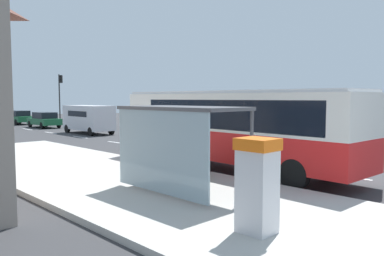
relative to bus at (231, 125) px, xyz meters
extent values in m
cube|color=#38383A|center=(1.71, 11.22, -1.86)|extent=(56.00, 92.00, 0.04)
cube|color=beige|center=(-4.69, -0.78, -1.75)|extent=(6.20, 30.00, 0.18)
cube|color=silver|center=(1.96, -3.78, -1.84)|extent=(0.16, 2.20, 0.01)
cube|color=silver|center=(1.96, 1.22, -1.84)|extent=(0.16, 2.20, 0.01)
cube|color=silver|center=(1.96, 6.22, -1.84)|extent=(0.16, 2.20, 0.01)
cube|color=silver|center=(1.96, 11.22, -1.84)|extent=(0.16, 2.20, 0.01)
cube|color=silver|center=(1.96, 16.22, -1.84)|extent=(0.16, 2.20, 0.01)
cube|color=silver|center=(1.96, 21.22, -1.84)|extent=(0.16, 2.20, 0.01)
cube|color=silver|center=(1.96, 26.22, -1.84)|extent=(0.16, 2.20, 0.01)
cube|color=red|center=(0.01, -0.02, -0.77)|extent=(2.90, 11.08, 1.15)
cube|color=silver|center=(0.01, -0.02, 0.53)|extent=(2.90, 11.08, 1.45)
cube|color=silver|center=(0.01, -0.02, 1.31)|extent=(2.76, 10.86, 0.12)
cube|color=black|center=(0.21, 5.43, 0.46)|extent=(2.30, 0.20, 1.22)
cube|color=black|center=(-1.22, -0.48, 0.46)|extent=(0.39, 8.58, 1.10)
cylinder|color=black|center=(-0.98, 3.92, -1.34)|extent=(0.32, 1.01, 1.00)
cylinder|color=black|center=(1.28, 3.84, -1.34)|extent=(0.32, 1.01, 1.00)
cylinder|color=black|center=(-1.25, -3.68, -1.34)|extent=(0.32, 1.01, 1.00)
cylinder|color=black|center=(1.01, -3.76, -1.34)|extent=(0.32, 1.01, 1.00)
cube|color=silver|center=(3.91, 18.38, -0.52)|extent=(2.09, 5.23, 1.96)
cube|color=black|center=(3.91, 18.38, -0.19)|extent=(2.09, 3.16, 0.44)
cylinder|color=black|center=(4.78, 16.36, -1.50)|extent=(0.23, 0.68, 0.68)
cylinder|color=black|center=(2.98, 16.39, -1.50)|extent=(0.23, 0.68, 0.68)
cylinder|color=black|center=(4.85, 20.36, -1.50)|extent=(0.23, 0.68, 0.68)
cylinder|color=black|center=(3.05, 20.39, -1.50)|extent=(0.23, 0.68, 0.68)
cube|color=#195933|center=(4.01, 34.03, -1.22)|extent=(2.02, 4.49, 0.60)
cube|color=black|center=(4.02, 33.83, -0.62)|extent=(1.70, 2.45, 0.60)
cylinder|color=black|center=(3.12, 35.48, -1.52)|extent=(0.23, 0.65, 0.64)
cylinder|color=black|center=(4.75, 35.57, -1.52)|extent=(0.23, 0.65, 0.64)
cylinder|color=black|center=(3.27, 32.49, -1.52)|extent=(0.23, 0.65, 0.64)
cylinder|color=black|center=(4.91, 32.57, -1.52)|extent=(0.23, 0.65, 0.64)
cube|color=#195933|center=(4.01, 27.21, -1.22)|extent=(1.90, 4.44, 0.60)
cube|color=black|center=(4.01, 27.01, -0.62)|extent=(1.64, 2.41, 0.60)
cylinder|color=black|center=(3.23, 28.73, -1.52)|extent=(0.21, 0.64, 0.64)
cylinder|color=black|center=(4.87, 28.69, -1.52)|extent=(0.21, 0.64, 0.64)
cylinder|color=black|center=(3.16, 25.73, -1.52)|extent=(0.21, 0.64, 0.64)
cylinder|color=black|center=(4.80, 25.69, -1.52)|extent=(0.21, 0.64, 0.64)
cube|color=silver|center=(-5.70, -5.45, -0.81)|extent=(0.60, 0.70, 1.70)
cube|color=orange|center=(-5.70, -5.45, 0.16)|extent=(0.66, 0.76, 0.24)
cube|color=black|center=(-5.39, -5.45, -0.54)|extent=(0.03, 0.36, 0.44)
cylinder|color=green|center=(-2.49, -0.64, -1.19)|extent=(0.52, 0.52, 0.95)
cylinder|color=orange|center=(-2.49, 0.06, -1.19)|extent=(0.52, 0.52, 0.95)
cylinder|color=#2D2D2D|center=(7.11, 30.25, 0.90)|extent=(0.14, 0.14, 5.48)
cube|color=black|center=(7.33, 30.25, 3.14)|extent=(0.24, 0.28, 0.84)
sphere|color=red|center=(7.45, 30.25, 3.42)|extent=(0.16, 0.16, 0.16)
sphere|color=#3C2C03|center=(7.45, 30.25, 3.14)|extent=(0.16, 0.16, 0.16)
sphere|color=black|center=(7.45, 30.25, 2.86)|extent=(0.16, 0.16, 0.16)
cylinder|color=#2D2D2D|center=(2.01, 31.85, 0.76)|extent=(0.14, 0.14, 5.21)
cube|color=black|center=(2.23, 31.85, 2.87)|extent=(0.24, 0.28, 0.84)
sphere|color=#360606|center=(2.35, 31.85, 3.15)|extent=(0.16, 0.16, 0.16)
sphere|color=#3C2C03|center=(2.35, 31.85, 2.87)|extent=(0.16, 0.16, 0.16)
sphere|color=green|center=(2.35, 31.85, 2.59)|extent=(0.16, 0.16, 0.16)
cube|color=#4C4C51|center=(-4.39, -1.79, 0.79)|extent=(1.80, 4.00, 0.10)
cube|color=#8CA5B2|center=(-5.24, -1.79, -0.41)|extent=(0.06, 3.80, 2.30)
cylinder|color=#4C4C51|center=(-3.54, -3.69, -0.44)|extent=(0.10, 0.10, 2.44)
cylinder|color=#4C4C51|center=(-3.54, 0.11, -0.44)|extent=(0.10, 0.10, 2.44)
camera|label=1|loc=(-12.00, -10.00, 1.09)|focal=35.96mm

